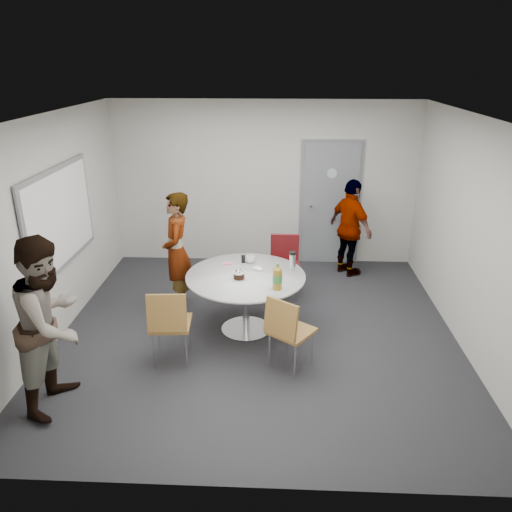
{
  "coord_description": "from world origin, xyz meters",
  "views": [
    {
      "loc": [
        0.24,
        -5.6,
        3.29
      ],
      "look_at": [
        -0.03,
        0.25,
        0.96
      ],
      "focal_mm": 35.0,
      "sensor_mm": 36.0,
      "label": 1
    }
  ],
  "objects_px": {
    "chair_near_left": "(169,320)",
    "chair_near_right": "(287,327)",
    "door": "(330,204)",
    "person_right": "(350,228)",
    "person_main": "(177,252)",
    "chair_far": "(285,259)",
    "table": "(248,283)",
    "whiteboard": "(60,218)",
    "person_left": "(51,323)"
  },
  "relations": [
    {
      "from": "chair_near_left",
      "to": "chair_near_right",
      "type": "distance_m",
      "value": 1.31
    },
    {
      "from": "door",
      "to": "person_right",
      "type": "bearing_deg",
      "value": -61.58
    },
    {
      "from": "chair_near_left",
      "to": "person_main",
      "type": "distance_m",
      "value": 1.47
    },
    {
      "from": "door",
      "to": "chair_far",
      "type": "relative_size",
      "value": 2.31
    },
    {
      "from": "table",
      "to": "door",
      "type": "bearing_deg",
      "value": 63.27
    },
    {
      "from": "table",
      "to": "chair_near_left",
      "type": "relative_size",
      "value": 1.58
    },
    {
      "from": "table",
      "to": "chair_far",
      "type": "distance_m",
      "value": 1.19
    },
    {
      "from": "table",
      "to": "chair_near_right",
      "type": "height_order",
      "value": "table"
    },
    {
      "from": "chair_near_right",
      "to": "person_right",
      "type": "xyz_separation_m",
      "value": [
        1.03,
        2.77,
        0.23
      ]
    },
    {
      "from": "door",
      "to": "person_main",
      "type": "bearing_deg",
      "value": -141.05
    },
    {
      "from": "whiteboard",
      "to": "table",
      "type": "relative_size",
      "value": 1.27
    },
    {
      "from": "chair_near_left",
      "to": "person_main",
      "type": "bearing_deg",
      "value": 93.11
    },
    {
      "from": "whiteboard",
      "to": "chair_far",
      "type": "height_order",
      "value": "whiteboard"
    },
    {
      "from": "chair_near_left",
      "to": "whiteboard",
      "type": "bearing_deg",
      "value": 143.34
    },
    {
      "from": "person_main",
      "to": "door",
      "type": "bearing_deg",
      "value": 119.6
    },
    {
      "from": "chair_near_right",
      "to": "person_left",
      "type": "relative_size",
      "value": 0.5
    },
    {
      "from": "door",
      "to": "person_left",
      "type": "relative_size",
      "value": 1.18
    },
    {
      "from": "table",
      "to": "person_left",
      "type": "relative_size",
      "value": 0.83
    },
    {
      "from": "door",
      "to": "chair_near_right",
      "type": "xyz_separation_m",
      "value": [
        -0.74,
        -3.3,
        -0.47
      ]
    },
    {
      "from": "table",
      "to": "chair_near_right",
      "type": "distance_m",
      "value": 1.0
    },
    {
      "from": "person_main",
      "to": "chair_near_right",
      "type": "bearing_deg",
      "value": 35.61
    },
    {
      "from": "table",
      "to": "chair_near_right",
      "type": "xyz_separation_m",
      "value": [
        0.48,
        -0.87,
        -0.12
      ]
    },
    {
      "from": "person_left",
      "to": "person_right",
      "type": "height_order",
      "value": "person_left"
    },
    {
      "from": "chair_near_right",
      "to": "person_left",
      "type": "xyz_separation_m",
      "value": [
        -2.3,
        -0.63,
        0.34
      ]
    },
    {
      "from": "door",
      "to": "person_right",
      "type": "xyz_separation_m",
      "value": [
        0.29,
        -0.53,
        -0.24
      ]
    },
    {
      "from": "chair_near_left",
      "to": "person_left",
      "type": "xyz_separation_m",
      "value": [
        -0.99,
        -0.68,
        0.32
      ]
    },
    {
      "from": "whiteboard",
      "to": "chair_near_right",
      "type": "height_order",
      "value": "whiteboard"
    },
    {
      "from": "chair_near_right",
      "to": "chair_far",
      "type": "height_order",
      "value": "chair_far"
    },
    {
      "from": "door",
      "to": "table",
      "type": "relative_size",
      "value": 1.42
    },
    {
      "from": "table",
      "to": "person_left",
      "type": "distance_m",
      "value": 2.37
    },
    {
      "from": "door",
      "to": "chair_near_right",
      "type": "height_order",
      "value": "door"
    },
    {
      "from": "whiteboard",
      "to": "table",
      "type": "height_order",
      "value": "whiteboard"
    },
    {
      "from": "whiteboard",
      "to": "chair_near_right",
      "type": "xyz_separation_m",
      "value": [
        2.82,
        -1.02,
        -0.9
      ]
    },
    {
      "from": "person_main",
      "to": "table",
      "type": "bearing_deg",
      "value": 49.01
    },
    {
      "from": "door",
      "to": "whiteboard",
      "type": "height_order",
      "value": "door"
    },
    {
      "from": "chair_near_right",
      "to": "door",
      "type": "bearing_deg",
      "value": 113.7
    },
    {
      "from": "table",
      "to": "person_main",
      "type": "xyz_separation_m",
      "value": [
        -1.01,
        0.62,
        0.15
      ]
    },
    {
      "from": "chair_far",
      "to": "person_left",
      "type": "bearing_deg",
      "value": 49.09
    },
    {
      "from": "chair_far",
      "to": "person_main",
      "type": "xyz_separation_m",
      "value": [
        -1.48,
        -0.46,
        0.27
      ]
    },
    {
      "from": "chair_near_left",
      "to": "door",
      "type": "bearing_deg",
      "value": 53.73
    },
    {
      "from": "person_right",
      "to": "person_main",
      "type": "bearing_deg",
      "value": 83.5
    },
    {
      "from": "chair_near_left",
      "to": "chair_near_right",
      "type": "bearing_deg",
      "value": -6.08
    },
    {
      "from": "door",
      "to": "chair_near_right",
      "type": "relative_size",
      "value": 2.34
    },
    {
      "from": "chair_far",
      "to": "person_right",
      "type": "relative_size",
      "value": 0.59
    },
    {
      "from": "chair_near_right",
      "to": "person_right",
      "type": "height_order",
      "value": "person_right"
    },
    {
      "from": "door",
      "to": "table",
      "type": "bearing_deg",
      "value": -116.73
    },
    {
      "from": "whiteboard",
      "to": "person_left",
      "type": "relative_size",
      "value": 1.06
    },
    {
      "from": "person_main",
      "to": "person_right",
      "type": "distance_m",
      "value": 2.83
    },
    {
      "from": "person_main",
      "to": "whiteboard",
      "type": "bearing_deg",
      "value": -79.62
    },
    {
      "from": "person_left",
      "to": "person_right",
      "type": "relative_size",
      "value": 1.15
    }
  ]
}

